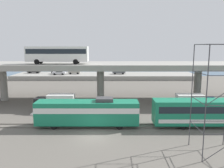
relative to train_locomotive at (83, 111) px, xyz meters
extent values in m
plane|color=#605B54|center=(1.81, -4.00, -2.19)|extent=(260.00, 260.00, 0.00)
cube|color=#59544C|center=(1.81, -0.75, -2.13)|extent=(110.00, 0.12, 0.12)
cube|color=#59544C|center=(1.81, 0.75, -2.13)|extent=(110.00, 0.12, 0.12)
cube|color=#197A56|center=(0.72, 0.00, -0.11)|extent=(14.46, 3.00, 3.20)
cube|color=silver|center=(0.72, 0.00, 0.46)|extent=(14.46, 3.04, 0.77)
cone|color=silver|center=(-6.51, 0.00, -0.43)|extent=(1.97, 2.85, 2.85)
cube|color=black|center=(-5.03, 0.00, 0.78)|extent=(1.97, 2.70, 1.02)
cube|color=#3F3F42|center=(3.19, 0.00, 1.74)|extent=(2.40, 1.80, 0.50)
cylinder|color=black|center=(-3.80, -1.35, -1.71)|extent=(0.96, 0.18, 0.96)
cylinder|color=black|center=(-3.80, 1.35, -1.71)|extent=(0.96, 0.18, 0.96)
cylinder|color=black|center=(5.24, -1.35, -1.71)|extent=(0.96, 0.18, 0.96)
cylinder|color=black|center=(5.24, 1.35, -1.71)|extent=(0.96, 0.18, 0.96)
cylinder|color=black|center=(14.02, -1.35, -1.73)|extent=(0.92, 0.18, 0.92)
cylinder|color=black|center=(14.02, 1.35, -1.73)|extent=(0.92, 0.18, 0.92)
cube|color=gray|center=(1.81, 16.00, 5.17)|extent=(96.00, 11.98, 1.10)
cylinder|color=gray|center=(-18.59, 16.00, 1.21)|extent=(1.50, 1.50, 6.81)
cylinder|color=gray|center=(1.81, 16.00, 1.21)|extent=(1.50, 1.50, 6.81)
cylinder|color=gray|center=(22.21, 16.00, 1.21)|extent=(1.50, 1.50, 6.81)
cube|color=silver|center=(-6.47, 13.66, 7.67)|extent=(12.00, 2.55, 2.90)
cube|color=black|center=(-6.47, 13.66, 8.19)|extent=(11.52, 2.59, 0.93)
cube|color=black|center=(-12.42, 13.66, 8.02)|extent=(0.08, 2.30, 1.74)
cylinder|color=black|center=(-10.19, 12.45, 6.22)|extent=(1.00, 0.26, 1.00)
cylinder|color=black|center=(-10.19, 14.88, 6.22)|extent=(1.00, 0.26, 1.00)
cylinder|color=black|center=(-2.75, 12.45, 6.22)|extent=(1.00, 0.26, 1.00)
cylinder|color=black|center=(-2.75, 14.88, 6.22)|extent=(1.00, 0.26, 1.00)
cube|color=navy|center=(21.37, 7.69, -0.75)|extent=(2.00, 2.30, 2.00)
cube|color=silver|center=(17.87, 7.69, -0.45)|extent=(4.60, 2.30, 2.60)
cylinder|color=black|center=(21.08, 8.79, -1.75)|extent=(0.88, 0.28, 0.88)
cylinder|color=black|center=(21.08, 6.60, -1.75)|extent=(0.88, 0.28, 0.88)
cylinder|color=black|center=(16.87, 8.79, -1.75)|extent=(0.88, 0.28, 0.88)
cylinder|color=black|center=(16.87, 6.60, -1.75)|extent=(0.88, 0.28, 0.88)
cube|color=black|center=(-8.20, 7.69, -0.75)|extent=(2.00, 2.30, 2.00)
cube|color=silver|center=(-4.70, 7.69, -0.45)|extent=(4.60, 2.30, 2.60)
cylinder|color=black|center=(-7.91, 6.60, -1.75)|extent=(0.88, 0.28, 0.88)
cylinder|color=black|center=(-7.91, 8.79, -1.75)|extent=(0.88, 0.28, 0.88)
cylinder|color=black|center=(-3.69, 6.60, -1.75)|extent=(0.88, 0.28, 0.88)
cylinder|color=black|center=(-3.69, 8.79, -1.75)|extent=(0.88, 0.28, 0.88)
cylinder|color=#38383D|center=(13.18, -6.35, 3.58)|extent=(0.10, 0.10, 11.54)
cylinder|color=#38383D|center=(13.18, -10.34, 3.58)|extent=(0.10, 0.10, 11.54)
cylinder|color=#38383D|center=(15.18, -6.35, 0.69)|extent=(3.99, 0.07, 0.07)
cylinder|color=#38383D|center=(13.18, -8.35, 0.69)|extent=(0.07, 3.99, 0.07)
cylinder|color=#38383D|center=(15.18, -6.35, 3.58)|extent=(3.99, 0.07, 0.07)
cylinder|color=#38383D|center=(13.18, -8.35, 3.58)|extent=(0.07, 3.99, 0.07)
cylinder|color=#38383D|center=(15.18, -6.35, 6.46)|extent=(3.99, 0.07, 0.07)
cylinder|color=#38383D|center=(13.18, -8.35, 6.46)|extent=(0.07, 3.99, 0.07)
cylinder|color=#38383D|center=(15.18, -6.35, 9.35)|extent=(3.99, 0.07, 0.07)
cylinder|color=#38383D|center=(13.18, -8.35, 9.35)|extent=(0.07, 3.99, 0.07)
cylinder|color=#38383D|center=(15.18, -10.34, -0.75)|extent=(4.03, 0.07, 2.94)
cube|color=gray|center=(1.81, 51.00, -1.45)|extent=(64.40, 13.68, 1.48)
cube|color=black|center=(-15.58, 51.29, -0.04)|extent=(4.09, 1.77, 0.70)
cube|color=#1E232B|center=(-15.79, 51.29, 0.55)|extent=(1.80, 1.55, 0.48)
cylinder|color=black|center=(-14.31, 52.13, -0.39)|extent=(0.64, 0.20, 0.64)
cylinder|color=black|center=(-14.31, 50.46, -0.39)|extent=(0.64, 0.20, 0.64)
cylinder|color=black|center=(-16.85, 52.13, -0.39)|extent=(0.64, 0.20, 0.64)
cylinder|color=black|center=(-16.85, 50.46, -0.39)|extent=(0.64, 0.20, 0.64)
cube|color=#9E998C|center=(-9.36, 50.64, -0.04)|extent=(4.24, 1.75, 0.70)
cube|color=#1E232B|center=(-9.58, 50.64, 0.55)|extent=(1.87, 1.54, 0.48)
cylinder|color=black|center=(-8.05, 51.47, -0.39)|extent=(0.64, 0.20, 0.64)
cylinder|color=black|center=(-8.05, 49.81, -0.39)|extent=(0.64, 0.20, 0.64)
cylinder|color=black|center=(-10.68, 51.47, -0.39)|extent=(0.64, 0.20, 0.64)
cylinder|color=black|center=(-10.68, 49.81, -0.39)|extent=(0.64, 0.20, 0.64)
cube|color=#515459|center=(6.68, 50.33, -0.04)|extent=(4.57, 1.86, 0.70)
cube|color=#1E232B|center=(6.45, 50.33, 0.55)|extent=(2.01, 1.63, 0.48)
cylinder|color=black|center=(8.10, 51.21, -0.39)|extent=(0.64, 0.20, 0.64)
cylinder|color=black|center=(8.10, 49.45, -0.39)|extent=(0.64, 0.20, 0.64)
cylinder|color=black|center=(5.27, 51.21, -0.39)|extent=(0.64, 0.20, 0.64)
cylinder|color=black|center=(5.27, 49.45, -0.39)|extent=(0.64, 0.20, 0.64)
cube|color=#B7B7BC|center=(-14.33, 48.26, -0.04)|extent=(4.46, 1.81, 0.70)
cube|color=#1E232B|center=(-14.11, 48.26, 0.55)|extent=(1.96, 1.60, 0.48)
cylinder|color=black|center=(-15.71, 47.40, -0.39)|extent=(0.64, 0.20, 0.64)
cylinder|color=black|center=(-15.71, 49.12, -0.39)|extent=(0.64, 0.20, 0.64)
cylinder|color=black|center=(-12.95, 47.40, -0.39)|extent=(0.64, 0.20, 0.64)
cylinder|color=black|center=(-12.95, 49.12, -0.39)|extent=(0.64, 0.20, 0.64)
cube|color=black|center=(-24.79, 53.31, -0.04)|extent=(4.61, 1.81, 0.70)
cube|color=#1E232B|center=(-25.02, 53.31, 0.55)|extent=(2.03, 1.59, 0.48)
cylinder|color=black|center=(-23.36, 54.17, -0.39)|extent=(0.64, 0.20, 0.64)
cylinder|color=black|center=(-23.36, 52.45, -0.39)|extent=(0.64, 0.20, 0.64)
cylinder|color=black|center=(-26.22, 54.17, -0.39)|extent=(0.64, 0.20, 0.64)
cylinder|color=black|center=(-26.22, 52.45, -0.39)|extent=(0.64, 0.20, 0.64)
cube|color=#385B7A|center=(1.81, 74.00, -2.19)|extent=(140.00, 36.00, 0.01)
camera|label=1|loc=(4.23, -31.64, 9.17)|focal=36.90mm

